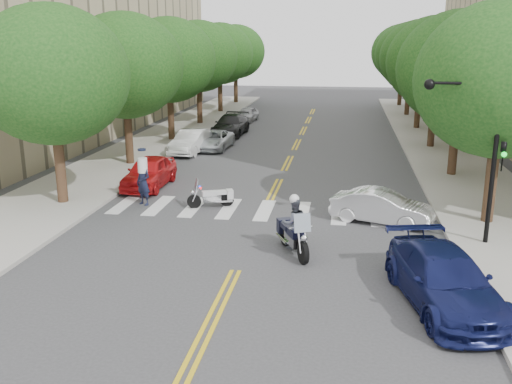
% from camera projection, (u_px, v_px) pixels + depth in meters
% --- Properties ---
extents(ground, '(140.00, 140.00, 0.00)m').
position_uv_depth(ground, '(236.00, 271.00, 17.81)').
color(ground, '#38383A').
rests_on(ground, ground).
extents(sidewalk_left, '(5.00, 60.00, 0.15)m').
position_uv_depth(sidewalk_left, '(162.00, 140.00, 40.19)').
color(sidewalk_left, '#9E9991').
rests_on(sidewalk_left, ground).
extents(sidewalk_right, '(5.00, 60.00, 0.15)m').
position_uv_depth(sidewalk_right, '(441.00, 147.00, 37.35)').
color(sidewalk_right, '#9E9991').
rests_on(sidewalk_right, ground).
extents(tree_l_0, '(6.40, 6.40, 8.45)m').
position_uv_depth(tree_l_0, '(52.00, 75.00, 23.39)').
color(tree_l_0, '#382316').
rests_on(tree_l_0, ground).
extents(tree_l_1, '(6.40, 6.40, 8.45)m').
position_uv_depth(tree_l_1, '(125.00, 66.00, 31.02)').
color(tree_l_1, '#382316').
rests_on(tree_l_1, ground).
extents(tree_l_2, '(6.40, 6.40, 8.45)m').
position_uv_depth(tree_l_2, '(169.00, 60.00, 38.65)').
color(tree_l_2, '#382316').
rests_on(tree_l_2, ground).
extents(tree_l_3, '(6.40, 6.40, 8.45)m').
position_uv_depth(tree_l_3, '(198.00, 56.00, 46.27)').
color(tree_l_3, '#382316').
rests_on(tree_l_3, ground).
extents(tree_l_4, '(6.40, 6.40, 8.45)m').
position_uv_depth(tree_l_4, '(220.00, 54.00, 53.90)').
color(tree_l_4, '#382316').
rests_on(tree_l_4, ground).
extents(tree_l_5, '(6.40, 6.40, 8.45)m').
position_uv_depth(tree_l_5, '(235.00, 52.00, 61.53)').
color(tree_l_5, '#382316').
rests_on(tree_l_5, ground).
extents(tree_r_0, '(6.40, 6.40, 8.45)m').
position_uv_depth(tree_r_0, '(502.00, 80.00, 20.77)').
color(tree_r_0, '#382316').
rests_on(tree_r_0, ground).
extents(tree_r_1, '(6.40, 6.40, 8.45)m').
position_uv_depth(tree_r_1, '(461.00, 68.00, 28.39)').
color(tree_r_1, '#382316').
rests_on(tree_r_1, ground).
extents(tree_r_2, '(6.40, 6.40, 8.45)m').
position_uv_depth(tree_r_2, '(437.00, 62.00, 36.02)').
color(tree_r_2, '#382316').
rests_on(tree_r_2, ground).
extents(tree_r_3, '(6.40, 6.40, 8.45)m').
position_uv_depth(tree_r_3, '(422.00, 58.00, 43.65)').
color(tree_r_3, '#382316').
rests_on(tree_r_3, ground).
extents(tree_r_4, '(6.40, 6.40, 8.45)m').
position_uv_depth(tree_r_4, '(411.00, 55.00, 51.27)').
color(tree_r_4, '#382316').
rests_on(tree_r_4, ground).
extents(tree_r_5, '(6.40, 6.40, 8.45)m').
position_uv_depth(tree_r_5, '(403.00, 52.00, 58.90)').
color(tree_r_5, '#382316').
rests_on(tree_r_5, ground).
extents(traffic_signal_pole, '(2.82, 0.42, 6.00)m').
position_uv_depth(traffic_signal_pole, '(481.00, 141.00, 19.02)').
color(traffic_signal_pole, black).
rests_on(traffic_signal_pole, ground).
extents(motorcycle_police, '(1.32, 2.40, 2.07)m').
position_uv_depth(motorcycle_police, '(293.00, 227.00, 19.08)').
color(motorcycle_police, black).
rests_on(motorcycle_police, ground).
extents(motorcycle_parked, '(1.93, 1.00, 1.30)m').
position_uv_depth(motorcycle_parked, '(215.00, 197.00, 24.40)').
color(motorcycle_parked, black).
rests_on(motorcycle_parked, ground).
extents(officer_standing, '(0.87, 0.77, 2.00)m').
position_uv_depth(officer_standing, '(143.00, 182.00, 24.60)').
color(officer_standing, black).
rests_on(officer_standing, ground).
extents(convertible, '(4.17, 2.55, 1.30)m').
position_uv_depth(convertible, '(382.00, 207.00, 22.26)').
color(convertible, silver).
rests_on(convertible, ground).
extents(sedan_blue, '(3.23, 5.54, 1.51)m').
position_uv_depth(sedan_blue, '(444.00, 279.00, 15.33)').
color(sedan_blue, '#111749').
rests_on(sedan_blue, ground).
extents(parked_car_a, '(1.77, 4.38, 1.49)m').
position_uv_depth(parked_car_a, '(149.00, 172.00, 27.58)').
color(parked_car_a, red).
rests_on(parked_car_a, ground).
extents(parked_car_b, '(1.96, 4.54, 1.45)m').
position_uv_depth(parked_car_b, '(191.00, 142.00, 35.73)').
color(parked_car_b, white).
rests_on(parked_car_b, ground).
extents(parked_car_c, '(2.17, 4.38, 1.19)m').
position_uv_depth(parked_car_c, '(214.00, 140.00, 37.03)').
color(parked_car_c, silver).
rests_on(parked_car_c, ground).
extents(parked_car_d, '(2.30, 5.27, 1.51)m').
position_uv_depth(parked_car_d, '(231.00, 125.00, 42.36)').
color(parked_car_d, black).
rests_on(parked_car_d, ground).
extents(parked_car_e, '(1.78, 3.77, 1.24)m').
position_uv_depth(parked_car_e, '(247.00, 114.00, 49.26)').
color(parked_car_e, '#AEADB3').
rests_on(parked_car_e, ground).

